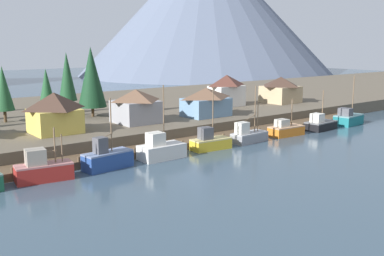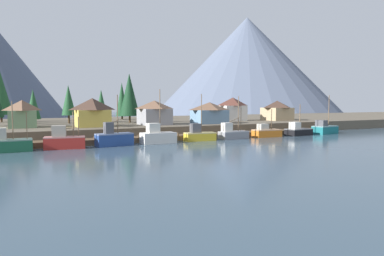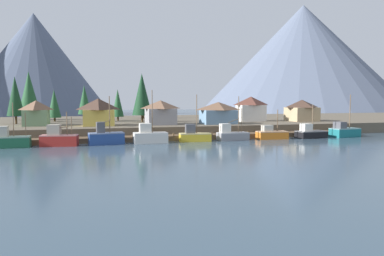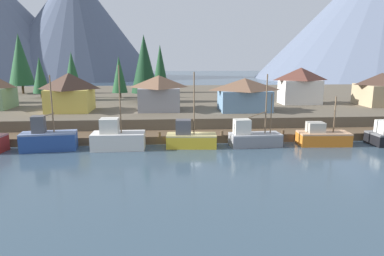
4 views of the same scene
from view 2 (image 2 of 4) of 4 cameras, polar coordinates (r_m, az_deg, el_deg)
ground_plane at (r=85.10m, az=-5.53°, el=-1.06°), size 400.00×400.00×1.00m
dock at (r=68.64m, az=-0.01°, el=-1.48°), size 80.00×4.00×1.60m
shoreline_bank at (r=96.20m, az=-8.15°, el=0.57°), size 400.00×56.00×2.50m
mountain_east_peak at (r=229.99m, az=9.36°, el=10.42°), size 124.68×124.68×64.55m
fishing_boat_green at (r=57.62m, az=-29.08°, el=-2.36°), size 6.31×2.92×7.70m
fishing_boat_red at (r=57.70m, az=-21.16°, el=-1.98°), size 6.54×3.29×6.05m
fishing_boat_blue at (r=59.12m, az=-13.28°, el=-1.72°), size 6.50×3.15×8.85m
fishing_boat_white at (r=61.55m, az=-5.95°, el=-1.42°), size 6.26×3.08×9.98m
fishing_boat_yellow at (r=65.33m, az=1.23°, el=-1.21°), size 6.21×2.92×9.18m
fishing_boat_grey at (r=69.33m, az=6.97°, el=-0.94°), size 6.41×2.95×8.86m
fishing_boat_orange at (r=74.60m, az=12.64°, el=-0.72°), size 6.39×3.07×6.12m
fishing_boat_black at (r=80.42m, az=17.74°, el=-0.46°), size 6.49×3.61×7.13m
fishing_boat_teal at (r=86.43m, az=21.80°, el=-0.13°), size 6.59×3.91×9.30m
house_grey at (r=76.40m, az=-6.46°, el=2.70°), size 6.69×6.98×5.51m
house_white at (r=93.04m, az=7.01°, el=3.27°), size 7.23×4.62×6.48m
house_tan at (r=98.83m, az=14.40°, el=2.98°), size 7.16×7.16×5.65m
house_green at (r=74.99m, az=-27.12°, el=2.23°), size 5.29×6.34×5.52m
house_yellow at (r=72.43m, az=-16.71°, el=2.64°), size 6.83×6.46×5.95m
house_blue at (r=80.38m, az=3.01°, el=2.65°), size 8.17×5.88×5.12m
conifer_near_left at (r=85.75m, az=-20.45°, el=4.49°), size 3.31×3.31×9.30m
conifer_mid_left at (r=89.74m, az=-25.61°, el=3.70°), size 3.36×3.36×8.30m
conifer_mid_right at (r=85.09m, az=-10.69°, el=5.65°), size 5.01×5.01×12.34m
conifer_back_left at (r=98.97m, az=-30.04°, el=5.33°), size 5.61×5.61×13.48m
conifer_back_right at (r=102.19m, az=-11.95°, el=4.83°), size 3.74×3.74×11.12m
conifer_centre at (r=90.50m, az=-15.32°, el=4.04°), size 3.17×3.17×8.46m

